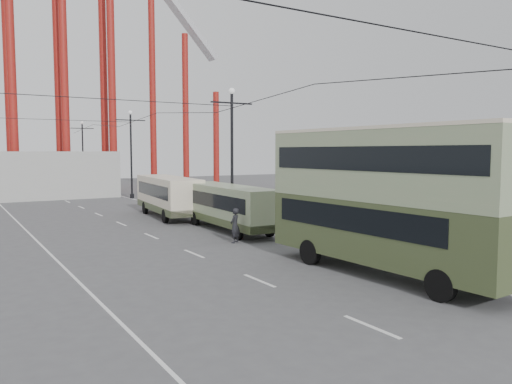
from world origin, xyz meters
TOP-DOWN VIEW (x-y plane):
  - ground at (0.00, 0.00)m, footprint 160.00×160.00m
  - road_markings at (-0.86, 19.70)m, footprint 12.52×120.00m
  - lamp_post_mid at (5.60, 18.00)m, footprint 3.20×0.44m
  - lamp_post_far at (5.60, 40.00)m, footprint 3.20×0.44m
  - lamp_post_distant at (5.60, 62.00)m, footprint 3.20×0.44m
  - roller_coaster at (-2.49, 56.89)m, footprint 52.95×5.00m
  - fairground_shed at (-6.00, 47.00)m, footprint 22.00×10.00m
  - double_decker_bus at (3.79, 2.12)m, footprint 3.24×11.22m
  - single_decker_green at (3.97, 15.58)m, footprint 2.78×10.14m
  - single_decker_cream at (3.15, 23.65)m, footprint 3.47×10.02m
  - pedestrian at (2.17, 11.54)m, footprint 0.83×0.76m

SIDE VIEW (x-z plane):
  - ground at x=0.00m, z-range 0.00..0.00m
  - road_markings at x=-0.86m, z-range 0.00..0.01m
  - pedestrian at x=2.17m, z-range 0.00..1.90m
  - single_decker_green at x=3.97m, z-range 0.18..3.02m
  - single_decker_cream at x=3.15m, z-range 0.19..3.25m
  - fairground_shed at x=-6.00m, z-range 0.00..5.00m
  - double_decker_bus at x=3.79m, z-range 0.36..6.33m
  - lamp_post_mid at x=5.60m, z-range 0.02..9.34m
  - lamp_post_far at x=5.60m, z-range 0.02..9.34m
  - lamp_post_distant at x=5.60m, z-range 0.02..9.34m
  - roller_coaster at x=-2.49m, z-range -4.82..50.66m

